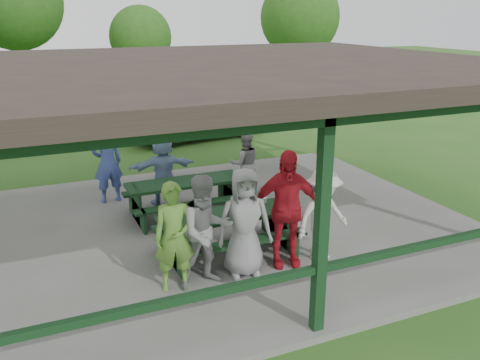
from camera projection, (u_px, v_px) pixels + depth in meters
name	position (u px, v px, depth m)	size (l,w,h in m)	color
ground	(216.00, 230.00, 10.23)	(90.00, 90.00, 0.00)	#29571B
concrete_slab	(216.00, 228.00, 10.22)	(10.00, 8.00, 0.10)	slate
pavilion_structure	(214.00, 70.00, 9.24)	(10.60, 8.60, 3.24)	black
picnic_table_near	(228.00, 228.00, 8.92)	(2.41, 1.39, 0.75)	black
picnic_table_far	(185.00, 194.00, 10.61)	(2.41, 1.39, 0.75)	black
table_setting	(230.00, 211.00, 8.86)	(2.32, 0.45, 0.10)	white
contestant_green	(175.00, 237.00, 7.63)	(0.63, 0.41, 1.72)	#5C9133
contestant_grey_left	(206.00, 231.00, 7.75)	(0.87, 0.68, 1.79)	gray
contestant_grey_mid	(244.00, 223.00, 8.07)	(0.88, 0.57, 1.79)	gray
contestant_red	(286.00, 209.00, 8.35)	(1.17, 0.49, 2.00)	red
contestant_white_fedora	(323.00, 215.00, 8.57)	(1.13, 0.76, 1.68)	silver
spectator_lblue	(163.00, 169.00, 11.17)	(1.47, 0.47, 1.58)	#7D99C1
spectator_blue	(107.00, 163.00, 11.24)	(0.66, 0.43, 1.81)	#3B509B
spectator_grey	(245.00, 164.00, 11.77)	(0.72, 0.56, 1.48)	gray
pickup_truck	(194.00, 117.00, 17.73)	(2.29, 4.98, 1.38)	silver
tree_left	(14.00, 2.00, 23.07)	(4.36, 4.36, 6.80)	#341E15
tree_mid	(140.00, 37.00, 23.83)	(2.89, 2.89, 4.52)	#341E15
tree_right	(300.00, 18.00, 23.83)	(3.71, 3.71, 5.80)	#341E15
tree_far_right	(305.00, 14.00, 28.70)	(3.84, 3.84, 5.99)	#341E15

